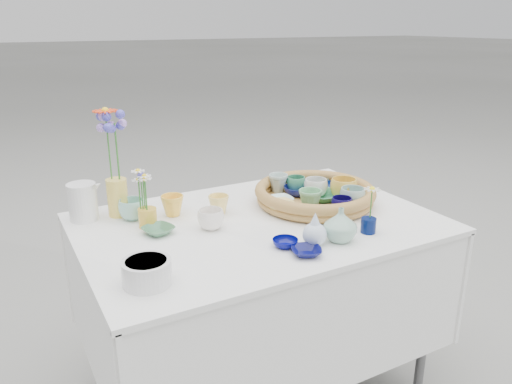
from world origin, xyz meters
TOP-DOWN VIEW (x-y plane):
  - wicker_tray at (0.28, 0.05)m, footprint 0.47×0.47m
  - tray_ceramic_0 at (0.25, 0.13)m, footprint 0.13×0.13m
  - tray_ceramic_1 at (0.39, 0.11)m, footprint 0.10×0.10m
  - tray_ceramic_2 at (0.39, 0.01)m, footprint 0.13×0.13m
  - tray_ceramic_3 at (0.31, 0.03)m, footprint 0.15×0.15m
  - tray_ceramic_4 at (0.20, -0.04)m, footprint 0.10×0.10m
  - tray_ceramic_5 at (0.14, 0.08)m, footprint 0.10×0.10m
  - tray_ceramic_6 at (0.20, 0.20)m, footprint 0.11×0.11m
  - tray_ceramic_7 at (0.30, 0.08)m, footprint 0.11×0.11m
  - tray_ceramic_8 at (0.39, 0.19)m, footprint 0.11×0.11m
  - tray_ceramic_9 at (0.28, -0.12)m, footprint 0.09×0.09m
  - tray_ceramic_10 at (0.11, 0.03)m, footprint 0.12×0.12m
  - tray_ceramic_11 at (0.36, -0.08)m, footprint 0.11×0.11m
  - tray_ceramic_12 at (0.27, 0.17)m, footprint 0.08×0.08m
  - loose_ceramic_0 at (-0.25, 0.20)m, footprint 0.10×0.10m
  - loose_ceramic_1 at (-0.10, 0.14)m, footprint 0.10×0.10m
  - loose_ceramic_2 at (-0.35, 0.06)m, footprint 0.13×0.13m
  - loose_ceramic_3 at (-0.18, 0.02)m, footprint 0.12×0.12m
  - loose_ceramic_4 at (-0.03, -0.23)m, footprint 0.11×0.11m
  - loose_ceramic_5 at (-0.40, 0.24)m, footprint 0.12×0.12m
  - loose_ceramic_6 at (-0.00, -0.31)m, footprint 0.12×0.12m
  - fluted_bowl at (-0.49, -0.25)m, footprint 0.18×0.18m
  - bud_vase_paleblue at (0.06, -0.27)m, footprint 0.09×0.09m
  - bud_vase_seafoam at (0.15, -0.28)m, footprint 0.12×0.12m
  - bud_vase_cobalt at (0.28, -0.27)m, footprint 0.06×0.06m
  - single_daisy at (0.29, -0.26)m, footprint 0.07×0.07m
  - tall_vase_yellow at (-0.43, 0.30)m, footprint 0.09×0.09m
  - gerbera at (-0.44, 0.31)m, footprint 0.11×0.11m
  - hydrangea at (-0.42, 0.29)m, footprint 0.11×0.11m
  - white_pitcher at (-0.55, 0.32)m, footprint 0.16×0.13m
  - daisy_cup at (-0.37, 0.14)m, footprint 0.07×0.07m
  - daisy_posy at (-0.38, 0.14)m, footprint 0.10×0.10m

SIDE VIEW (x-z plane):
  - loose_ceramic_6 at x=0.00m, z-range 0.77..0.79m
  - loose_ceramic_2 at x=-0.35m, z-range 0.77..0.79m
  - loose_ceramic_4 at x=-0.03m, z-range 0.77..0.79m
  - bud_vase_cobalt at x=0.28m, z-range 0.77..0.82m
  - tray_ceramic_5 at x=0.14m, z-range 0.78..0.81m
  - tray_ceramic_10 at x=0.11m, z-range 0.78..0.81m
  - tray_ceramic_8 at x=0.39m, z-range 0.78..0.81m
  - tray_ceramic_1 at x=0.39m, z-range 0.78..0.81m
  - daisy_cup at x=-0.37m, z-range 0.77..0.83m
  - tray_ceramic_3 at x=0.31m, z-range 0.78..0.82m
  - fluted_bowl at x=-0.49m, z-range 0.77..0.84m
  - loose_ceramic_3 at x=-0.18m, z-range 0.77..0.84m
  - loose_ceramic_1 at x=-0.10m, z-range 0.77..0.84m
  - tray_ceramic_0 at x=0.25m, z-range 0.78..0.82m
  - loose_ceramic_5 at x=-0.40m, z-range 0.77..0.84m
  - wicker_tray at x=0.28m, z-range 0.77..0.84m
  - loose_ceramic_0 at x=-0.25m, z-range 0.77..0.84m
  - tray_ceramic_9 at x=0.28m, z-range 0.78..0.84m
  - tray_ceramic_12 at x=0.27m, z-range 0.78..0.85m
  - tray_ceramic_7 at x=0.30m, z-range 0.78..0.86m
  - tray_ceramic_6 at x=0.20m, z-range 0.78..0.86m
  - tray_ceramic_11 at x=0.36m, z-range 0.78..0.86m
  - bud_vase_seafoam at x=0.15m, z-range 0.77..0.88m
  - tray_ceramic_4 at x=0.20m, z-range 0.78..0.86m
  - tray_ceramic_2 at x=0.39m, z-range 0.78..0.87m
  - bud_vase_paleblue at x=0.06m, z-range 0.77..0.88m
  - white_pitcher at x=-0.55m, z-range 0.77..0.90m
  - tall_vase_yellow at x=-0.43m, z-range 0.77..0.91m
  - single_daisy at x=0.29m, z-range 0.81..0.93m
  - daisy_posy at x=-0.38m, z-range 0.83..0.98m
  - hydrangea at x=-0.42m, z-range 0.86..1.15m
  - gerbera at x=-0.44m, z-range 0.90..1.16m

